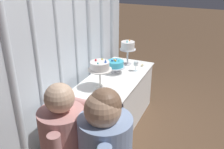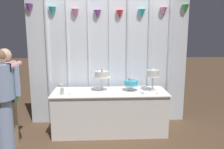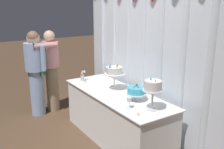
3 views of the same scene
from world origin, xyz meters
TOP-DOWN VIEW (x-y plane):
  - ground_plane at (0.00, 0.00)m, footprint 24.00×24.00m
  - draped_curtain at (0.04, 0.61)m, footprint 3.11×0.15m
  - cake_table at (0.00, 0.10)m, footprint 2.05×0.74m
  - cake_display_leftmost at (-0.14, 0.15)m, footprint 0.31×0.31m
  - cake_display_center at (0.39, 0.17)m, footprint 0.30×0.30m
  - cake_display_rightmost at (0.78, 0.12)m, footprint 0.26×0.26m
  - wine_glass at (0.58, -0.09)m, footprint 0.06×0.06m
  - flower_vase at (-0.82, -0.04)m, footprint 0.08×0.09m
  - tealight_far_left at (-0.69, -0.06)m, footprint 0.05×0.05m
  - tealight_near_left at (0.80, -0.13)m, footprint 0.04×0.04m
  - guest_girl_blue_dress at (-1.62, -0.31)m, footprint 0.46×0.57m
  - guest_man_pink_jacket at (-1.59, -0.62)m, footprint 0.48×0.48m
  - guest_man_dark_suit at (-1.61, -0.61)m, footprint 0.42×0.38m

SIDE VIEW (x-z plane):
  - ground_plane at x=0.00m, z-range 0.00..0.00m
  - cake_table at x=0.00m, z-range 0.00..0.76m
  - tealight_far_left at x=-0.69m, z-range 0.76..0.79m
  - tealight_near_left at x=0.80m, z-range 0.76..0.79m
  - flower_vase at x=-0.82m, z-range 0.76..0.94m
  - guest_man_pink_jacket at x=-1.59m, z-range 0.07..1.65m
  - guest_girl_blue_dress at x=-1.62m, z-range 0.08..1.65m
  - wine_glass at x=0.58m, z-range 0.80..0.95m
  - guest_man_dark_suit at x=-1.61m, z-range 0.10..1.67m
  - cake_display_center at x=0.39m, z-range 0.78..1.00m
  - cake_display_leftmost at x=-0.14m, z-range 0.85..1.26m
  - cake_display_rightmost at x=0.78m, z-range 0.85..1.28m
  - draped_curtain at x=0.04m, z-range 0.05..2.61m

